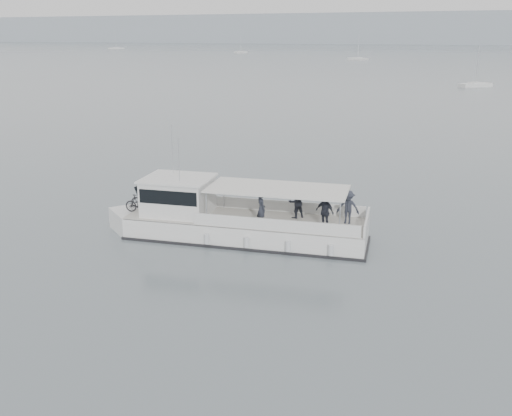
% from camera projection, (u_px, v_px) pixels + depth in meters
% --- Properties ---
extents(ground, '(1400.00, 1400.00, 0.00)m').
position_uv_depth(ground, '(182.00, 250.00, 25.61)').
color(ground, '#555E64').
rests_on(ground, ground).
extents(headland, '(1400.00, 90.00, 28.00)m').
position_uv_depth(headland, '(495.00, 28.00, 514.27)').
color(headland, '#939EA8').
rests_on(headland, ground).
extents(tour_boat, '(12.91, 4.79, 5.37)m').
position_uv_depth(tour_boat, '(223.00, 220.00, 27.00)').
color(tour_boat, white).
rests_on(tour_boat, ground).
extents(moored_fleet, '(424.53, 323.76, 11.39)m').
position_uv_depth(moored_fleet, '(328.00, 57.00, 231.60)').
color(moored_fleet, white).
rests_on(moored_fleet, ground).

